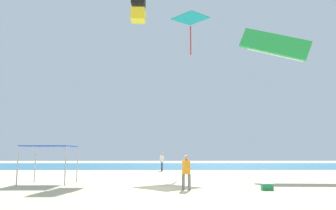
{
  "coord_description": "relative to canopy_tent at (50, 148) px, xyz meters",
  "views": [
    {
      "loc": [
        0.6,
        -17.79,
        1.91
      ],
      "look_at": [
        0.95,
        12.15,
        6.18
      ],
      "focal_mm": 35.3,
      "sensor_mm": 36.0,
      "label": 1
    }
  ],
  "objects": [
    {
      "name": "person_leftmost",
      "position": [
        6.73,
        13.93,
        -1.07
      ],
      "size": [
        0.44,
        0.49,
        1.85
      ],
      "rotation": [
        0.0,
        0.0,
        1.52
      ],
      "color": "#33384C",
      "rests_on": "ground"
    },
    {
      "name": "canopy_tent",
      "position": [
        0.0,
        0.0,
        0.0
      ],
      "size": [
        2.78,
        2.64,
        2.29
      ],
      "color": "#B2B2B7",
      "rests_on": "ground"
    },
    {
      "name": "person_near_tent",
      "position": [
        8.09,
        -3.21,
        -1.13
      ],
      "size": [
        0.45,
        0.42,
        1.75
      ],
      "rotation": [
        0.0,
        0.0,
        5.98
      ],
      "color": "slate",
      "rests_on": "ground"
    },
    {
      "name": "cooler_box",
      "position": [
        12.16,
        -3.35,
        -1.98
      ],
      "size": [
        0.57,
        0.37,
        0.35
      ],
      "color": "#1E8C4C",
      "rests_on": "ground"
    },
    {
      "name": "ground",
      "position": [
        6.36,
        -2.57,
        -2.21
      ],
      "size": [
        110.0,
        110.0,
        0.1
      ],
      "primitive_type": "cube",
      "color": "beige"
    },
    {
      "name": "kite_parafoil_green",
      "position": [
        17.53,
        10.0,
        9.94
      ],
      "size": [
        6.37,
        2.8,
        4.06
      ],
      "rotation": [
        0.0,
        0.0,
        5.88
      ],
      "color": "green"
    },
    {
      "name": "kite_diamond_teal",
      "position": [
        9.63,
        11.77,
        13.1
      ],
      "size": [
        4.05,
        4.05,
        3.99
      ],
      "rotation": [
        0.0,
        0.0,
        2.32
      ],
      "color": "teal"
    },
    {
      "name": "ocean_strip",
      "position": [
        6.36,
        26.79,
        -2.14
      ],
      "size": [
        110.0,
        21.52,
        0.03
      ],
      "primitive_type": "cube",
      "color": "#1E6B93",
      "rests_on": "ground"
    },
    {
      "name": "kite_box_black",
      "position": [
        4.41,
        10.31,
        13.79
      ],
      "size": [
        1.39,
        1.36,
        2.84
      ],
      "rotation": [
        0.0,
        0.0,
        1.55
      ],
      "color": "black"
    }
  ]
}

